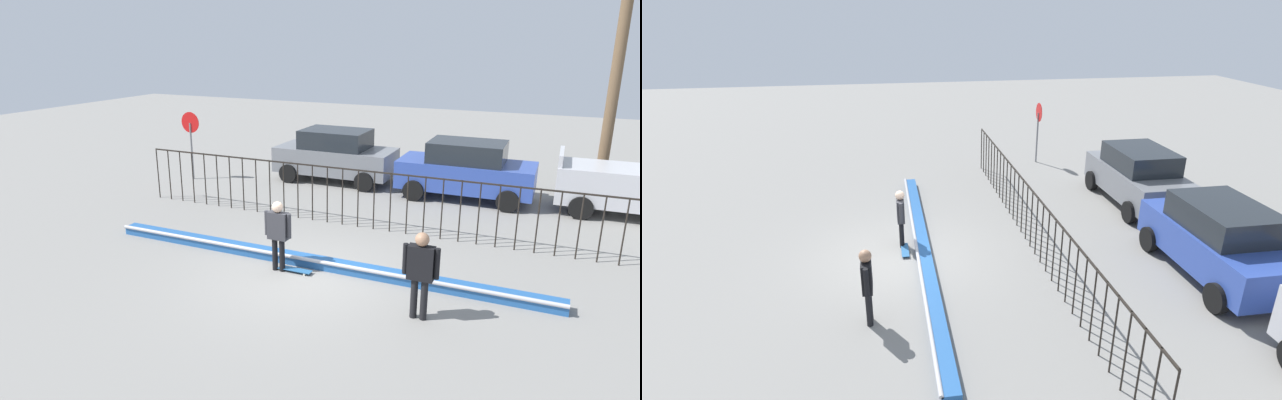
{
  "view_description": "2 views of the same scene",
  "coord_description": "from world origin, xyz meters",
  "views": [
    {
      "loc": [
        5.01,
        -10.0,
        5.17
      ],
      "look_at": [
        -0.04,
        1.12,
        1.46
      ],
      "focal_mm": 30.57,
      "sensor_mm": 36.0,
      "label": 1
    },
    {
      "loc": [
        11.94,
        -0.26,
        6.41
      ],
      "look_at": [
        -0.45,
        1.74,
        1.33
      ],
      "focal_mm": 27.89,
      "sensor_mm": 36.0,
      "label": 2
    }
  ],
  "objects": [
    {
      "name": "camera_operator",
      "position": [
        2.88,
        -0.78,
        1.04
      ],
      "size": [
        0.7,
        0.26,
        1.73
      ],
      "rotation": [
        0.0,
        0.0,
        2.98
      ],
      "color": "black",
      "rests_on": "ground"
    },
    {
      "name": "parked_car_gray",
      "position": [
        -2.54,
        8.02,
        0.97
      ],
      "size": [
        4.3,
        2.12,
        1.9
      ],
      "rotation": [
        0.0,
        0.0,
        0.0
      ],
      "color": "slate",
      "rests_on": "ground"
    },
    {
      "name": "skateboarder",
      "position": [
        -0.6,
        0.07,
        0.99
      ],
      "size": [
        0.67,
        0.25,
        1.65
      ],
      "rotation": [
        0.0,
        0.0,
        0.44
      ],
      "color": "black",
      "rests_on": "ground"
    },
    {
      "name": "parked_car_blue",
      "position": [
        2.21,
        7.68,
        0.97
      ],
      "size": [
        4.3,
        2.12,
        1.9
      ],
      "rotation": [
        0.0,
        0.0,
        0.08
      ],
      "color": "#2D479E",
      "rests_on": "ground"
    },
    {
      "name": "ground_plane",
      "position": [
        0.0,
        0.0,
        0.0
      ],
      "size": [
        60.0,
        60.0,
        0.0
      ],
      "primitive_type": "plane",
      "color": "gray"
    },
    {
      "name": "bowl_coping_ledge",
      "position": [
        0.0,
        0.59,
        0.12
      ],
      "size": [
        11.0,
        0.41,
        0.27
      ],
      "color": "#235699",
      "rests_on": "ground"
    },
    {
      "name": "skateboard",
      "position": [
        -0.21,
        0.13,
        0.06
      ],
      "size": [
        0.8,
        0.2,
        0.07
      ],
      "rotation": [
        0.0,
        0.0,
        0.03
      ],
      "color": "#26598C",
      "rests_on": "ground"
    },
    {
      "name": "stop_sign",
      "position": [
        -7.5,
        6.07,
        1.62
      ],
      "size": [
        0.76,
        0.07,
        2.5
      ],
      "color": "slate",
      "rests_on": "ground"
    },
    {
      "name": "perimeter_fence",
      "position": [
        0.0,
        3.6,
        1.03
      ],
      "size": [
        14.04,
        0.04,
        1.65
      ],
      "color": "black",
      "rests_on": "ground"
    }
  ]
}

